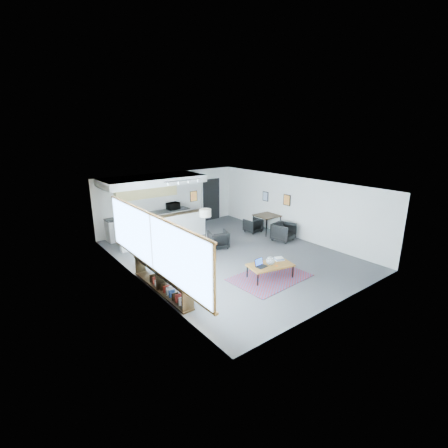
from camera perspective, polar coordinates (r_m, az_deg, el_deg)
room at (r=11.68m, az=1.01°, el=0.53°), size 7.02×9.02×2.62m
window at (r=9.16m, az=-12.55°, el=-3.39°), size 0.10×5.95×1.66m
console at (r=9.53m, az=-10.84°, el=-9.85°), size 0.35×3.00×0.80m
kitchenette at (r=14.12m, az=-12.32°, el=3.27°), size 4.20×1.96×2.60m
doorway at (r=16.51m, az=-2.34°, el=4.43°), size 1.10×0.12×2.15m
track_light at (r=12.87m, az=-7.22°, el=7.48°), size 1.60×0.07×0.15m
wall_art_lower at (r=14.24m, az=11.00°, el=4.16°), size 0.03×0.38×0.48m
wall_art_upper at (r=15.12m, az=7.30°, el=4.84°), size 0.03×0.34×0.44m
kilim_rug at (r=10.42m, az=8.04°, el=-9.28°), size 2.48×1.76×0.01m
coffee_table at (r=10.25m, az=8.13°, el=-7.21°), size 1.51×1.02×0.45m
laptop at (r=10.04m, az=6.38°, el=-7.03°), size 0.35×0.30×0.23m
ceramic_pot at (r=10.16m, az=8.18°, el=-6.42°), size 0.27×0.27×0.27m
book_stack at (r=10.59m, az=9.66°, el=-6.05°), size 0.36×0.33×0.09m
coaster at (r=10.16m, az=9.23°, el=-7.27°), size 0.12×0.12×0.01m
armchair_left at (r=11.54m, az=-6.37°, el=-4.34°), size 1.04×1.01×0.86m
armchair_right at (r=12.69m, az=-0.99°, el=-2.59°), size 0.89×0.86×0.73m
floor_lamp at (r=12.43m, az=-3.29°, el=1.72°), size 0.54×0.54×1.55m
dining_table at (r=14.56m, az=7.56°, el=1.29°), size 0.98×0.98×0.81m
dining_chair_near at (r=13.71m, az=10.42°, el=-1.47°), size 0.80×0.77×0.70m
dining_chair_far at (r=14.68m, az=5.11°, el=-0.30°), size 0.59×0.55×0.59m
microwave at (r=15.08m, az=-8.95°, el=3.26°), size 0.59×0.37×0.38m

